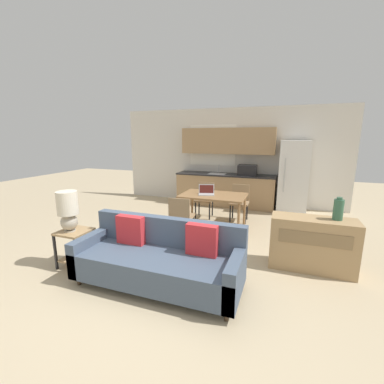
# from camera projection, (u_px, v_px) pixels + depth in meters

# --- Properties ---
(ground_plane) EXTENTS (20.00, 20.00, 0.00)m
(ground_plane) POSITION_uv_depth(u_px,v_px,m) (151.00, 284.00, 3.39)
(ground_plane) COLOR tan
(wall_back) EXTENTS (6.40, 0.07, 2.70)m
(wall_back) POSITION_uv_depth(u_px,v_px,m) (228.00, 157.00, 7.36)
(wall_back) COLOR silver
(wall_back) RESTS_ON ground_plane
(kitchen_counter) EXTENTS (2.73, 0.65, 2.15)m
(kitchen_counter) POSITION_uv_depth(u_px,v_px,m) (226.00, 176.00, 7.19)
(kitchen_counter) COLOR tan
(kitchen_counter) RESTS_ON ground_plane
(refrigerator) EXTENTS (0.70, 0.74, 1.83)m
(refrigerator) POSITION_uv_depth(u_px,v_px,m) (293.00, 177.00, 6.49)
(refrigerator) COLOR white
(refrigerator) RESTS_ON ground_plane
(dining_table) EXTENTS (1.32, 0.84, 0.75)m
(dining_table) POSITION_uv_depth(u_px,v_px,m) (213.00, 198.00, 5.30)
(dining_table) COLOR olive
(dining_table) RESTS_ON ground_plane
(couch) EXTENTS (2.17, 0.80, 0.84)m
(couch) POSITION_uv_depth(u_px,v_px,m) (160.00, 259.00, 3.36)
(couch) COLOR #3D2D1E
(couch) RESTS_ON ground_plane
(side_table) EXTENTS (0.43, 0.43, 0.55)m
(side_table) POSITION_uv_depth(u_px,v_px,m) (75.00, 242.00, 3.83)
(side_table) COLOR tan
(side_table) RESTS_ON ground_plane
(table_lamp) EXTENTS (0.29, 0.29, 0.60)m
(table_lamp) POSITION_uv_depth(u_px,v_px,m) (68.00, 209.00, 3.70)
(table_lamp) COLOR #B2A893
(table_lamp) RESTS_ON side_table
(credenza) EXTENTS (1.16, 0.43, 0.78)m
(credenza) POSITION_uv_depth(u_px,v_px,m) (312.00, 244.00, 3.72)
(credenza) COLOR tan
(credenza) RESTS_ON ground_plane
(vase) EXTENTS (0.13, 0.13, 0.32)m
(vase) POSITION_uv_depth(u_px,v_px,m) (338.00, 209.00, 3.55)
(vase) COLOR #336047
(vase) RESTS_ON credenza
(dining_chair_far_left) EXTENTS (0.45, 0.45, 0.83)m
(dining_chair_far_left) POSITION_uv_depth(u_px,v_px,m) (205.00, 197.00, 6.21)
(dining_chair_far_left) COLOR #997A56
(dining_chair_far_left) RESTS_ON ground_plane
(dining_chair_near_left) EXTENTS (0.46, 0.46, 0.83)m
(dining_chair_near_left) POSITION_uv_depth(u_px,v_px,m) (181.00, 215.00, 4.80)
(dining_chair_near_left) COLOR #997A56
(dining_chair_near_left) RESTS_ON ground_plane
(dining_chair_far_right) EXTENTS (0.43, 0.43, 0.83)m
(dining_chair_far_right) POSITION_uv_depth(u_px,v_px,m) (240.00, 200.00, 5.92)
(dining_chair_far_right) COLOR #997A56
(dining_chair_far_right) RESTS_ON ground_plane
(laptop) EXTENTS (0.38, 0.33, 0.20)m
(laptop) POSITION_uv_depth(u_px,v_px,m) (206.00, 192.00, 5.30)
(laptop) COLOR #B7BABC
(laptop) RESTS_ON dining_table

